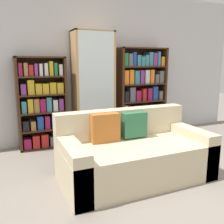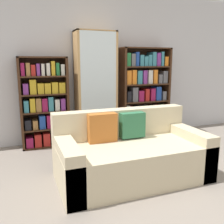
{
  "view_description": "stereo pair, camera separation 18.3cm",
  "coord_description": "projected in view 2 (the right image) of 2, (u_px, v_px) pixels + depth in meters",
  "views": [
    {
      "loc": [
        -1.44,
        -1.98,
        1.43
      ],
      "look_at": [
        0.04,
        1.4,
        0.69
      ],
      "focal_mm": 40.0,
      "sensor_mm": 36.0,
      "label": 1
    },
    {
      "loc": [
        -1.27,
        -2.05,
        1.43
      ],
      "look_at": [
        0.04,
        1.4,
        0.69
      ],
      "focal_mm": 40.0,
      "sensor_mm": 36.0,
      "label": 2
    }
  ],
  "objects": [
    {
      "name": "ground_plane",
      "position": [
        156.0,
        202.0,
        2.6
      ],
      "size": [
        16.0,
        16.0,
        0.0
      ],
      "primitive_type": "plane",
      "color": "gray"
    },
    {
      "name": "display_cabinet",
      "position": [
        96.0,
        88.0,
        4.47
      ],
      "size": [
        0.71,
        0.36,
        1.96
      ],
      "color": "tan",
      "rests_on": "ground"
    },
    {
      "name": "bookshelf_left",
      "position": [
        44.0,
        104.0,
        4.21
      ],
      "size": [
        0.8,
        0.32,
        1.52
      ],
      "color": "#3D2314",
      "rests_on": "ground"
    },
    {
      "name": "couch",
      "position": [
        131.0,
        155.0,
        3.12
      ],
      "size": [
        1.82,
        0.94,
        0.82
      ],
      "color": "beige",
      "rests_on": "ground"
    },
    {
      "name": "wine_bottle",
      "position": [
        140.0,
        136.0,
        4.37
      ],
      "size": [
        0.09,
        0.09,
        0.39
      ],
      "color": "#192333",
      "rests_on": "ground"
    },
    {
      "name": "wall_back",
      "position": [
        90.0,
        67.0,
        4.58
      ],
      "size": [
        6.59,
        0.06,
        2.7
      ],
      "color": "silver",
      "rests_on": "ground"
    },
    {
      "name": "bookshelf_right",
      "position": [
        144.0,
        93.0,
        4.85
      ],
      "size": [
        0.98,
        0.32,
        1.7
      ],
      "color": "#3D2314",
      "rests_on": "ground"
    }
  ]
}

